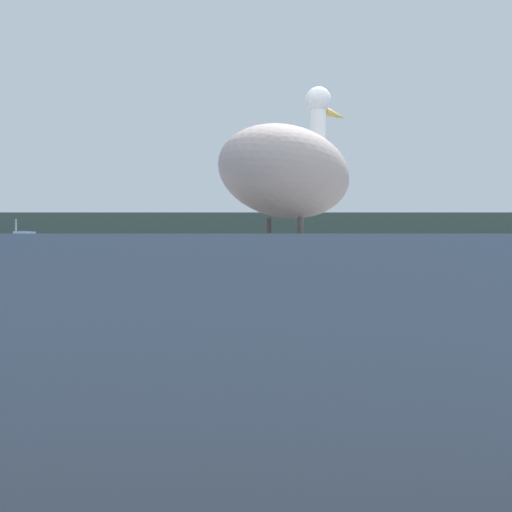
{
  "coord_description": "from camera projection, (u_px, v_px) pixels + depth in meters",
  "views": [
    {
      "loc": [
        -0.57,
        -2.29,
        0.82
      ],
      "look_at": [
        -0.53,
        14.05,
        0.73
      ],
      "focal_mm": 37.27,
      "sensor_mm": 36.0,
      "label": 1
    }
  ],
  "objects": [
    {
      "name": "fishing_boat_teal",
      "position": [
        27.0,
        253.0,
        43.22
      ],
      "size": [
        4.94,
        2.98,
        3.62
      ],
      "rotation": [
        0.0,
        0.0,
        2.78
      ],
      "color": "teal",
      "rests_on": "ground"
    },
    {
      "name": "pier_dock",
      "position": [
        288.0,
        326.0,
        2.77
      ],
      "size": [
        2.63,
        2.54,
        0.88
      ],
      "primitive_type": "cube",
      "color": "gray",
      "rests_on": "ground"
    },
    {
      "name": "ground_plane",
      "position": [
        387.0,
        443.0,
        2.3
      ],
      "size": [
        260.0,
        260.0,
        0.0
      ],
      "primitive_type": "plane",
      "color": "navy"
    },
    {
      "name": "pelican",
      "position": [
        289.0,
        171.0,
        2.78
      ],
      "size": [
        0.99,
        1.29,
        0.91
      ],
      "rotation": [
        0.0,
        0.0,
        1.03
      ],
      "color": "gray",
      "rests_on": "pier_dock"
    },
    {
      "name": "hillside_backdrop",
      "position": [
        258.0,
        237.0,
        82.7
      ],
      "size": [
        140.0,
        11.26,
        6.73
      ],
      "primitive_type": "cube",
      "color": "#5B664C",
      "rests_on": "ground"
    }
  ]
}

